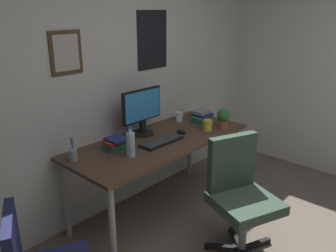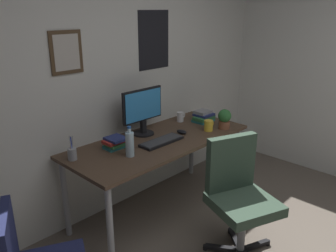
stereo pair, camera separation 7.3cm
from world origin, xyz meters
name	(u,v)px [view 1 (the left image)]	position (x,y,z in m)	size (l,w,h in m)	color
wall_back	(111,75)	(0.00, 2.15, 1.30)	(4.40, 0.10, 2.60)	silver
desk	(160,147)	(0.17, 1.70, 0.68)	(1.77, 0.74, 0.75)	#4C3828
office_chair	(240,191)	(0.19, 0.86, 0.53)	(0.60, 0.60, 0.95)	#334738
monitor	(142,110)	(0.16, 1.91, 0.99)	(0.46, 0.20, 0.43)	black
keyboard	(162,141)	(0.12, 1.63, 0.76)	(0.43, 0.15, 0.03)	black
computer_mouse	(181,132)	(0.42, 1.66, 0.77)	(0.06, 0.11, 0.04)	black
water_bottle	(131,144)	(-0.26, 1.61, 0.85)	(0.07, 0.07, 0.25)	silver
coffee_mug_near	(179,117)	(0.69, 1.92, 0.80)	(0.11, 0.07, 0.10)	white
coffee_mug_far	(208,125)	(0.66, 1.52, 0.80)	(0.12, 0.09, 0.10)	yellow
potted_plant	(223,118)	(0.82, 1.45, 0.85)	(0.13, 0.13, 0.19)	brown
pen_cup	(73,154)	(-0.63, 1.88, 0.80)	(0.07, 0.07, 0.20)	#9EA0A5
book_stack_left	(116,143)	(-0.24, 1.82, 0.80)	(0.21, 0.17, 0.10)	#26727A
book_stack_right	(202,116)	(0.85, 1.74, 0.80)	(0.22, 0.17, 0.11)	#26727A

